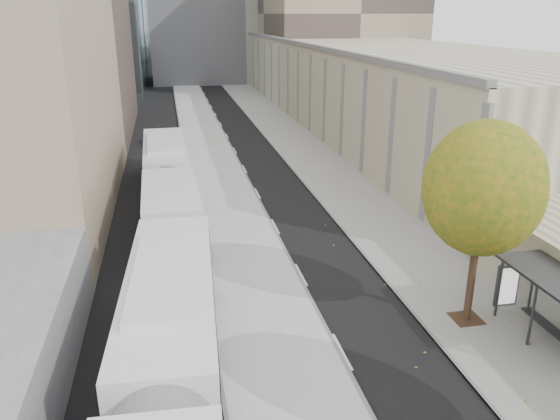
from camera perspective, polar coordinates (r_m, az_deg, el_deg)
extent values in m
cube|color=#AFAFAF|center=(39.93, -6.71, 3.83)|extent=(4.25, 150.00, 0.15)
cube|color=gray|center=(41.33, 4.43, 4.41)|extent=(4.75, 150.00, 0.08)
cube|color=gray|center=(71.28, 7.07, 14.05)|extent=(18.00, 92.00, 8.00)
cube|color=#383A3F|center=(20.74, 26.95, -6.45)|extent=(1.90, 4.40, 0.10)
cylinder|color=black|center=(21.51, 19.35, -6.95)|extent=(0.28, 0.28, 3.24)
sphere|color=#225A13|center=(20.23, 20.49, 2.12)|extent=(4.20, 4.20, 4.20)
cube|color=silver|center=(15.03, -11.87, -19.36)|extent=(3.75, 19.11, 3.16)
cube|color=black|center=(14.68, -12.04, -17.60)|extent=(3.77, 18.35, 1.10)
cube|color=silver|center=(32.82, -11.63, 2.67)|extent=(3.06, 18.48, 3.07)
cube|color=black|center=(32.66, -11.70, 3.62)|extent=(3.10, 17.74, 1.06)
cube|color=#017237|center=(24.31, -11.35, -4.37)|extent=(1.95, 0.10, 1.19)
imported|color=white|center=(49.58, -12.42, 7.37)|extent=(2.61, 4.30, 1.37)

